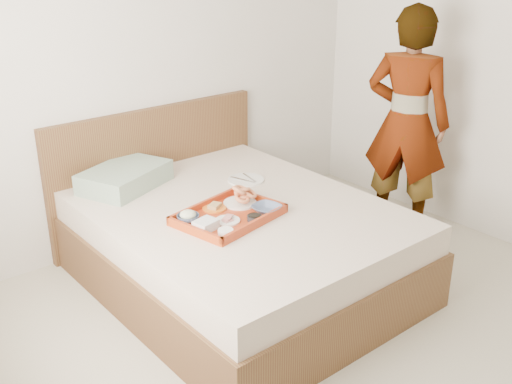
{
  "coord_description": "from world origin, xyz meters",
  "views": [
    {
      "loc": [
        -2.18,
        -1.68,
        2.05
      ],
      "look_at": [
        -0.05,
        0.9,
        0.65
      ],
      "focal_mm": 42.97,
      "sensor_mm": 36.0,
      "label": 1
    }
  ],
  "objects": [
    {
      "name": "bread_plate",
      "position": [
        -0.25,
        1.05,
        0.55
      ],
      "size": [
        0.17,
        0.17,
        0.01
      ],
      "primitive_type": "cylinder",
      "rotation": [
        0.0,
        0.0,
        0.2
      ],
      "color": "orange",
      "rests_on": "tray"
    },
    {
      "name": "ground",
      "position": [
        0.0,
        0.0,
        0.0
      ],
      "size": [
        3.5,
        4.0,
        0.01
      ],
      "primitive_type": "cube",
      "color": "beige",
      "rests_on": "ground"
    },
    {
      "name": "dinner_plate",
      "position": [
        0.21,
        1.32,
        0.54
      ],
      "size": [
        0.25,
        0.25,
        0.01
      ],
      "primitive_type": "cylinder",
      "rotation": [
        0.0,
        0.0,
        -0.0
      ],
      "color": "white",
      "rests_on": "bed"
    },
    {
      "name": "person",
      "position": [
        1.33,
        0.88,
        0.82
      ],
      "size": [
        0.6,
        0.71,
        1.65
      ],
      "primitive_type": "imported",
      "rotation": [
        0.0,
        0.0,
        1.98
      ],
      "color": "silver",
      "rests_on": "ground"
    },
    {
      "name": "sauce_dish",
      "position": [
        -0.17,
        0.77,
        0.56
      ],
      "size": [
        0.1,
        0.1,
        0.03
      ],
      "primitive_type": "cylinder",
      "rotation": [
        0.0,
        0.0,
        0.2
      ],
      "color": "black",
      "rests_on": "tray"
    },
    {
      "name": "salad_bowl",
      "position": [
        -0.46,
        1.0,
        0.57
      ],
      "size": [
        0.15,
        0.15,
        0.04
      ],
      "primitive_type": "imported",
      "rotation": [
        0.0,
        0.0,
        0.2
      ],
      "color": "#17234A",
      "rests_on": "tray"
    },
    {
      "name": "wall_back",
      "position": [
        0.0,
        2.0,
        1.3
      ],
      "size": [
        3.5,
        0.01,
        2.6
      ],
      "primitive_type": "cube",
      "color": "silver",
      "rests_on": "ground"
    },
    {
      "name": "tray",
      "position": [
        -0.24,
        0.91,
        0.56
      ],
      "size": [
        0.66,
        0.53,
        0.05
      ],
      "primitive_type": "cube",
      "rotation": [
        0.0,
        0.0,
        0.2
      ],
      "color": "#AE3D0E",
      "rests_on": "bed"
    },
    {
      "name": "meat_plate",
      "position": [
        -0.29,
        0.86,
        0.55
      ],
      "size": [
        0.17,
        0.17,
        0.01
      ],
      "primitive_type": "cylinder",
      "rotation": [
        0.0,
        0.0,
        0.2
      ],
      "color": "white",
      "rests_on": "tray"
    },
    {
      "name": "cheese_round",
      "position": [
        -0.4,
        0.73,
        0.56
      ],
      "size": [
        0.1,
        0.1,
        0.03
      ],
      "primitive_type": "cylinder",
      "rotation": [
        0.0,
        0.0,
        0.2
      ],
      "color": "white",
      "rests_on": "tray"
    },
    {
      "name": "navy_bowl_big",
      "position": [
        -0.03,
        0.82,
        0.57
      ],
      "size": [
        0.19,
        0.19,
        0.04
      ],
      "primitive_type": "imported",
      "rotation": [
        0.0,
        0.0,
        0.2
      ],
      "color": "#17234A",
      "rests_on": "tray"
    },
    {
      "name": "prawn_plate",
      "position": [
        -0.08,
        1.01,
        0.55
      ],
      "size": [
        0.24,
        0.24,
        0.01
      ],
      "primitive_type": "cylinder",
      "rotation": [
        0.0,
        0.0,
        0.2
      ],
      "color": "white",
      "rests_on": "tray"
    },
    {
      "name": "plastic_tub",
      "position": [
        -0.44,
        0.86,
        0.57
      ],
      "size": [
        0.14,
        0.12,
        0.05
      ],
      "primitive_type": "cube",
      "rotation": [
        0.0,
        0.0,
        0.2
      ],
      "color": "silver",
      "rests_on": "tray"
    },
    {
      "name": "pillow",
      "position": [
        -0.47,
        1.74,
        0.6
      ],
      "size": [
        0.66,
        0.56,
        0.13
      ],
      "primitive_type": "cube",
      "rotation": [
        0.0,
        0.0,
        0.39
      ],
      "color": "#96A498",
      "rests_on": "bed"
    },
    {
      "name": "bed",
      "position": [
        -0.1,
        1.0,
        0.27
      ],
      "size": [
        1.65,
        2.0,
        0.53
      ],
      "primitive_type": "cube",
      "color": "brown",
      "rests_on": "ground"
    },
    {
      "name": "headboard",
      "position": [
        -0.1,
        1.97,
        0.47
      ],
      "size": [
        1.65,
        0.06,
        0.95
      ],
      "primitive_type": "cube",
      "color": "brown",
      "rests_on": "ground"
    }
  ]
}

